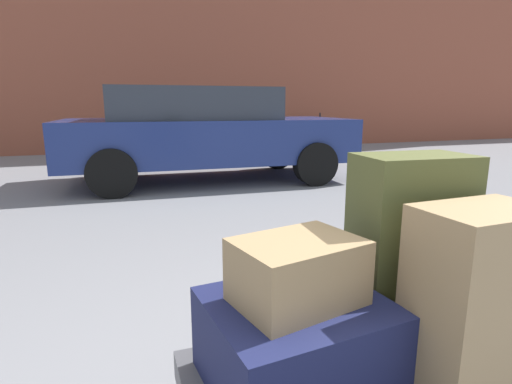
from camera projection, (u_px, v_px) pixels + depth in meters
The scene contains 8 objects.
suitcase_navy_rear_left at pixel (296, 342), 1.20m from camera, with size 0.51×0.45×0.27m, color #191E47.
suitcase_tan_front_left at pixel (476, 305), 1.12m from camera, with size 0.36×0.23×0.56m, color #9E7F56.
suitcase_olive_stacked_top at pixel (407, 252), 1.38m from camera, with size 0.37×0.23×0.67m, color #4C5128.
duffel_bag_tan_topmost_pile at pixel (297, 271), 1.16m from camera, with size 0.35×0.26×0.19m, color #9E7F56.
parked_car at pixel (205, 132), 6.22m from camera, with size 4.37×2.06×1.42m.
bicycle_leaning at pixel (307, 135), 11.05m from camera, with size 1.73×0.44×0.96m.
bollard_kerb_near at pixel (267, 144), 9.38m from camera, with size 0.26×0.26×0.57m, color #383838.
bollard_kerb_mid at pixel (327, 142), 9.88m from camera, with size 0.26×0.26×0.57m, color #383838.
Camera 1 is at (-0.72, -0.89, 1.17)m, focal length 28.27 mm.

